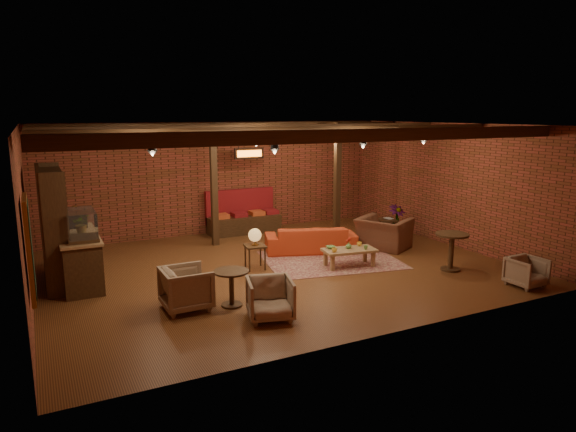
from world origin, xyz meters
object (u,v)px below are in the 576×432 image
armchair_far (527,271)px  round_table_right (452,246)px  round_table_left (231,282)px  armchair_b (270,297)px  sofa (311,239)px  side_table_lamp (255,238)px  armchair_a (186,286)px  coffee_table (349,251)px  plant_tall (398,189)px  armchair_right (384,228)px  side_table_book (386,221)px

armchair_far → round_table_right: bearing=110.3°
round_table_left → armchair_b: bearing=-65.6°
sofa → side_table_lamp: size_ratio=2.42×
sofa → side_table_lamp: 2.00m
armchair_a → armchair_b: (1.15, -1.07, -0.03)m
coffee_table → plant_tall: bearing=32.5°
sofa → armchair_a: 4.54m
armchair_b → armchair_right: armchair_right is taller
coffee_table → side_table_lamp: side_table_lamp is taller
round_table_right → sofa: bearing=126.4°
armchair_b → armchair_right: size_ratio=0.63×
sofa → coffee_table: 1.52m
side_table_lamp → round_table_right: side_table_lamp is taller
sofa → armchair_far: bearing=140.7°
armchair_b → round_table_right: size_ratio=0.92×
round_table_left → round_table_right: (5.13, -0.15, 0.11)m
armchair_a → armchair_b: armchair_a is taller
armchair_far → armchair_b: bearing=170.5°
armchair_a → armchair_b: 1.57m
armchair_a → round_table_right: armchair_a is taller
side_table_lamp → sofa: bearing=21.6°
armchair_b → armchair_far: size_ratio=1.18×
coffee_table → round_table_left: round_table_left is taller
sofa → plant_tall: (2.87, 0.22, 1.06)m
coffee_table → side_table_book: bearing=36.3°
sofa → round_table_left: (-3.09, -2.61, 0.12)m
round_table_right → round_table_left: bearing=178.3°
armchair_far → sofa: bearing=120.7°
side_table_lamp → side_table_book: 4.43m
armchair_a → armchair_far: armchair_a is taller
sofa → coffee_table: size_ratio=1.77×
armchair_right → plant_tall: bearing=-79.9°
round_table_right → armchair_a: bearing=176.3°
armchair_a → armchair_b: size_ratio=1.09×
coffee_table → round_table_right: size_ratio=1.51×
coffee_table → armchair_right: armchair_right is taller
armchair_right → side_table_book: bearing=-67.7°
round_table_left → armchair_far: (5.71, -1.66, -0.12)m
side_table_book → armchair_a: bearing=-157.7°
coffee_table → armchair_a: 4.11m
sofa → plant_tall: plant_tall is taller
armchair_b → plant_tall: plant_tall is taller
armchair_right → sofa: bearing=44.5°
armchair_b → armchair_right: bearing=47.8°
sofa → armchair_b: (-2.71, -3.46, 0.06)m
armchair_right → round_table_right: bearing=157.4°
sofa → armchair_far: size_ratio=3.42×
side_table_lamp → round_table_right: size_ratio=1.11×
round_table_left → armchair_far: round_table_left is taller
side_table_lamp → armchair_b: side_table_lamp is taller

